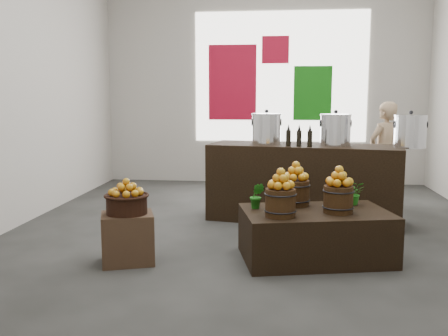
# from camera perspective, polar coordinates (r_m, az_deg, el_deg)

# --- Properties ---
(ground) EXTENTS (7.00, 7.00, 0.00)m
(ground) POSITION_cam_1_polar(r_m,az_deg,el_deg) (6.26, 3.55, -6.98)
(ground) COLOR #3B3B39
(ground) RESTS_ON ground
(back_wall) EXTENTS (6.00, 0.04, 4.00)m
(back_wall) POSITION_cam_1_polar(r_m,az_deg,el_deg) (9.55, 4.64, 10.31)
(back_wall) COLOR #B2ADA4
(back_wall) RESTS_ON ground
(back_opening) EXTENTS (3.20, 0.02, 2.40)m
(back_opening) POSITION_cam_1_polar(r_m,az_deg,el_deg) (9.52, 6.47, 10.29)
(back_opening) COLOR white
(back_opening) RESTS_ON back_wall
(deco_red_left) EXTENTS (0.90, 0.04, 1.40)m
(deco_red_left) POSITION_cam_1_polar(r_m,az_deg,el_deg) (9.55, 0.97, 9.73)
(deco_red_left) COLOR #AA0D27
(deco_red_left) RESTS_ON back_wall
(deco_green_right) EXTENTS (0.70, 0.04, 1.00)m
(deco_green_right) POSITION_cam_1_polar(r_m,az_deg,el_deg) (9.53, 10.09, 8.41)
(deco_green_right) COLOR #136A10
(deco_green_right) RESTS_ON back_wall
(deco_red_upper) EXTENTS (0.50, 0.04, 0.50)m
(deco_red_upper) POSITION_cam_1_polar(r_m,az_deg,el_deg) (9.55, 5.90, 13.30)
(deco_red_upper) COLOR #AA0D27
(deco_red_upper) RESTS_ON back_wall
(crate) EXTENTS (0.60, 0.54, 0.50)m
(crate) POSITION_cam_1_polar(r_m,az_deg,el_deg) (5.05, -10.95, -7.88)
(crate) COLOR brown
(crate) RESTS_ON ground
(wicker_basket) EXTENTS (0.40, 0.40, 0.18)m
(wicker_basket) POSITION_cam_1_polar(r_m,az_deg,el_deg) (4.97, -11.05, -4.13)
(wicker_basket) COLOR black
(wicker_basket) RESTS_ON crate
(apples_in_basket) EXTENTS (0.31, 0.31, 0.17)m
(apples_in_basket) POSITION_cam_1_polar(r_m,az_deg,el_deg) (4.94, -11.11, -2.16)
(apples_in_basket) COLOR #9B1505
(apples_in_basket) RESTS_ON wicker_basket
(display_table) EXTENTS (1.60, 1.18, 0.50)m
(display_table) POSITION_cam_1_polar(r_m,az_deg,el_deg) (5.15, 10.39, -7.52)
(display_table) COLOR black
(display_table) RESTS_ON ground
(apple_bucket_front_left) EXTENTS (0.29, 0.29, 0.27)m
(apple_bucket_front_left) POSITION_cam_1_polar(r_m,az_deg,el_deg) (4.77, 6.46, -3.97)
(apple_bucket_front_left) COLOR #3C2210
(apple_bucket_front_left) RESTS_ON display_table
(apples_in_bucket_front_left) EXTENTS (0.22, 0.22, 0.19)m
(apples_in_bucket_front_left) POSITION_cam_1_polar(r_m,az_deg,el_deg) (4.73, 6.50, -1.24)
(apples_in_bucket_front_left) COLOR #9B1505
(apples_in_bucket_front_left) RESTS_ON apple_bucket_front_left
(apple_bucket_front_right) EXTENTS (0.29, 0.29, 0.27)m
(apple_bucket_front_right) POSITION_cam_1_polar(r_m,az_deg,el_deg) (5.02, 12.93, -3.52)
(apple_bucket_front_right) COLOR #3C2210
(apple_bucket_front_right) RESTS_ON display_table
(apples_in_bucket_front_right) EXTENTS (0.22, 0.22, 0.19)m
(apples_in_bucket_front_right) POSITION_cam_1_polar(r_m,az_deg,el_deg) (4.98, 13.01, -0.93)
(apples_in_bucket_front_right) COLOR #9B1505
(apples_in_bucket_front_right) RESTS_ON apple_bucket_front_right
(apple_bucket_rear) EXTENTS (0.29, 0.29, 0.27)m
(apple_bucket_rear) POSITION_cam_1_polar(r_m,az_deg,el_deg) (5.28, 8.16, -2.83)
(apple_bucket_rear) COLOR #3C2210
(apple_bucket_rear) RESTS_ON display_table
(apples_in_bucket_rear) EXTENTS (0.22, 0.22, 0.19)m
(apples_in_bucket_rear) POSITION_cam_1_polar(r_m,az_deg,el_deg) (5.24, 8.21, -0.36)
(apples_in_bucket_rear) COLOR #9B1505
(apples_in_bucket_rear) RESTS_ON apple_bucket_rear
(herb_garnish_right) EXTENTS (0.24, 0.22, 0.25)m
(herb_garnish_right) POSITION_cam_1_polar(r_m,az_deg,el_deg) (5.43, 14.60, -2.79)
(herb_garnish_right) COLOR #1A6B16
(herb_garnish_right) RESTS_ON display_table
(herb_garnish_left) EXTENTS (0.16, 0.14, 0.27)m
(herb_garnish_left) POSITION_cam_1_polar(r_m,az_deg,el_deg) (5.08, 3.79, -3.19)
(herb_garnish_left) COLOR #1A6B16
(herb_garnish_left) RESTS_ON display_table
(counter) EXTENTS (2.57, 1.23, 1.01)m
(counter) POSITION_cam_1_polar(r_m,az_deg,el_deg) (6.66, 9.05, -1.69)
(counter) COLOR black
(counter) RESTS_ON ground
(stock_pot_left) EXTENTS (0.38, 0.38, 0.38)m
(stock_pot_left) POSITION_cam_1_polar(r_m,az_deg,el_deg) (6.67, 4.87, 4.41)
(stock_pot_left) COLOR silver
(stock_pot_left) RESTS_ON counter
(stock_pot_center) EXTENTS (0.38, 0.38, 0.38)m
(stock_pot_center) POSITION_cam_1_polar(r_m,az_deg,el_deg) (6.54, 12.61, 4.18)
(stock_pot_center) COLOR silver
(stock_pot_center) RESTS_ON counter
(stock_pot_right) EXTENTS (0.38, 0.38, 0.38)m
(stock_pot_right) POSITION_cam_1_polar(r_m,az_deg,el_deg) (6.54, 20.49, 3.86)
(stock_pot_right) COLOR silver
(stock_pot_right) RESTS_ON counter
(oil_cruets) EXTENTS (0.28, 0.12, 0.28)m
(oil_cruets) POSITION_cam_1_polar(r_m,az_deg,el_deg) (6.34, 8.88, 3.70)
(oil_cruets) COLOR black
(oil_cruets) RESTS_ON counter
(shopper) EXTENTS (0.68, 0.64, 1.56)m
(shopper) POSITION_cam_1_polar(r_m,az_deg,el_deg) (7.95, 17.78, 1.60)
(shopper) COLOR tan
(shopper) RESTS_ON ground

